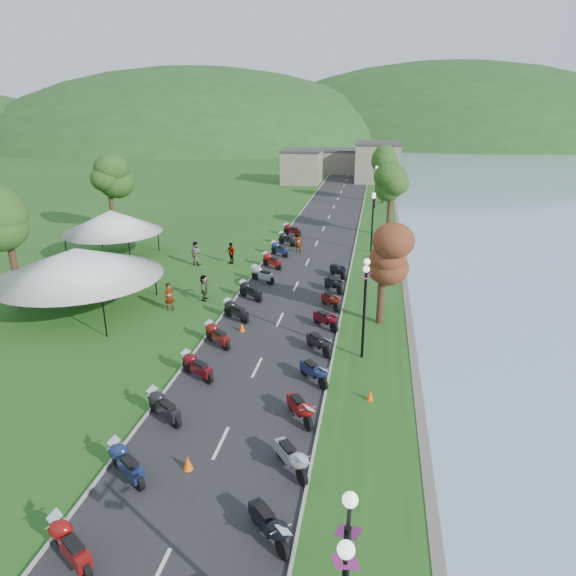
{
  "coord_description": "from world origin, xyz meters",
  "views": [
    {
      "loc": [
        5.33,
        -5.64,
        12.14
      ],
      "look_at": [
        0.13,
        24.05,
        1.3
      ],
      "focal_mm": 32.0,
      "sensor_mm": 36.0,
      "label": 1
    }
  ],
  "objects_px": {
    "pedestrian_b": "(196,265)",
    "pedestrian_c": "(121,281)",
    "vendor_tent_main": "(80,280)",
    "pedestrian_a": "(171,310)"
  },
  "relations": [
    {
      "from": "vendor_tent_main",
      "to": "pedestrian_b",
      "type": "relative_size",
      "value": 3.52
    },
    {
      "from": "vendor_tent_main",
      "to": "pedestrian_c",
      "type": "bearing_deg",
      "value": 93.84
    },
    {
      "from": "pedestrian_b",
      "to": "pedestrian_c",
      "type": "height_order",
      "value": "pedestrian_b"
    },
    {
      "from": "pedestrian_b",
      "to": "vendor_tent_main",
      "type": "bearing_deg",
      "value": 92.2
    },
    {
      "from": "vendor_tent_main",
      "to": "pedestrian_b",
      "type": "height_order",
      "value": "vendor_tent_main"
    },
    {
      "from": "pedestrian_a",
      "to": "pedestrian_b",
      "type": "height_order",
      "value": "pedestrian_b"
    },
    {
      "from": "vendor_tent_main",
      "to": "pedestrian_c",
      "type": "relative_size",
      "value": 4.4
    },
    {
      "from": "pedestrian_a",
      "to": "pedestrian_b",
      "type": "bearing_deg",
      "value": 65.34
    },
    {
      "from": "pedestrian_c",
      "to": "vendor_tent_main",
      "type": "bearing_deg",
      "value": -26.24
    },
    {
      "from": "vendor_tent_main",
      "to": "pedestrian_a",
      "type": "bearing_deg",
      "value": 9.83
    }
  ]
}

